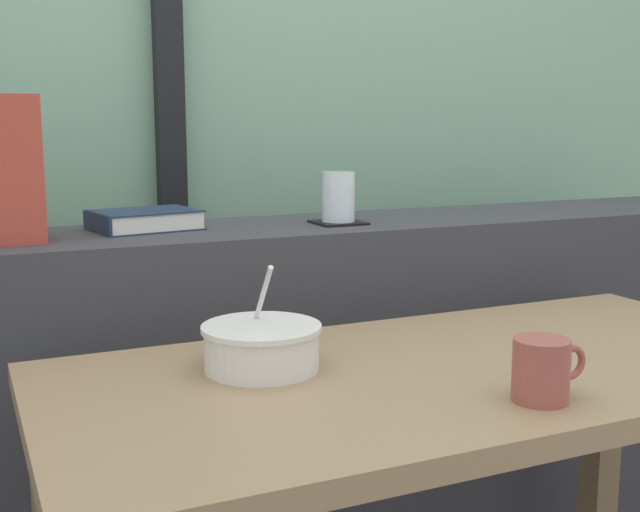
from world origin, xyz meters
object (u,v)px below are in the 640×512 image
at_px(soup_bowl, 262,346).
at_px(ceramic_mug, 542,370).
at_px(coaster_square, 338,223).
at_px(closed_book, 144,220).
at_px(breakfast_table, 444,440).
at_px(juice_glass, 338,199).

distance_m(soup_bowl, ceramic_mug, 0.41).
distance_m(coaster_square, closed_book, 0.40).
height_order(breakfast_table, soup_bowl, soup_bowl).
xyz_separation_m(juice_glass, closed_book, (-0.39, 0.08, -0.03)).
bearing_deg(coaster_square, breakfast_table, -97.28).
relative_size(closed_book, soup_bowl, 1.23).
height_order(juice_glass, ceramic_mug, juice_glass).
height_order(soup_bowl, ceramic_mug, soup_bowl).
xyz_separation_m(closed_book, ceramic_mug, (0.36, -0.78, -0.13)).
bearing_deg(ceramic_mug, soup_bowl, 135.80).
xyz_separation_m(breakfast_table, soup_bowl, (-0.26, 0.10, 0.16)).
bearing_deg(soup_bowl, ceramic_mug, -44.20).
relative_size(juice_glass, ceramic_mug, 0.93).
bearing_deg(juice_glass, ceramic_mug, -93.08).
relative_size(breakfast_table, closed_book, 5.50).
bearing_deg(ceramic_mug, juice_glass, 86.92).
xyz_separation_m(coaster_square, soup_bowl, (-0.33, -0.42, -0.12)).
bearing_deg(soup_bowl, breakfast_table, -20.36).
bearing_deg(juice_glass, breakfast_table, -97.28).
relative_size(soup_bowl, ceramic_mug, 1.60).
distance_m(breakfast_table, soup_bowl, 0.32).
bearing_deg(soup_bowl, juice_glass, 51.76).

